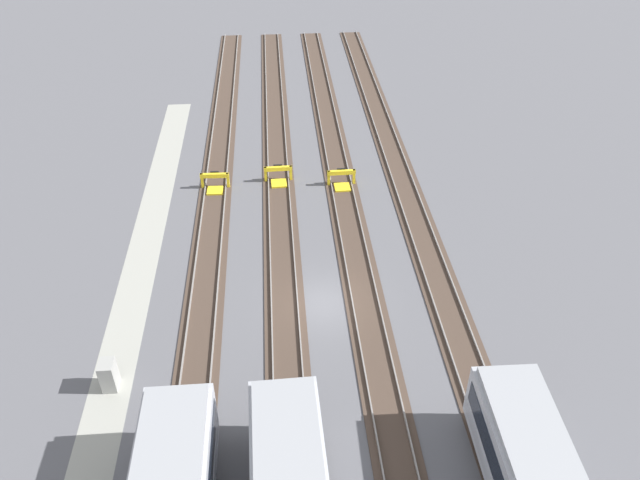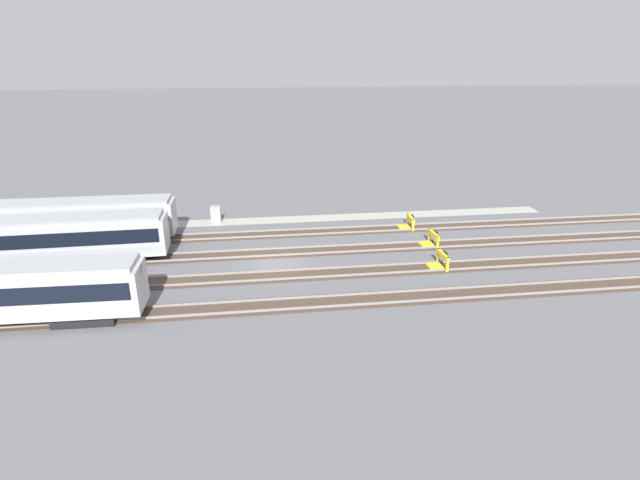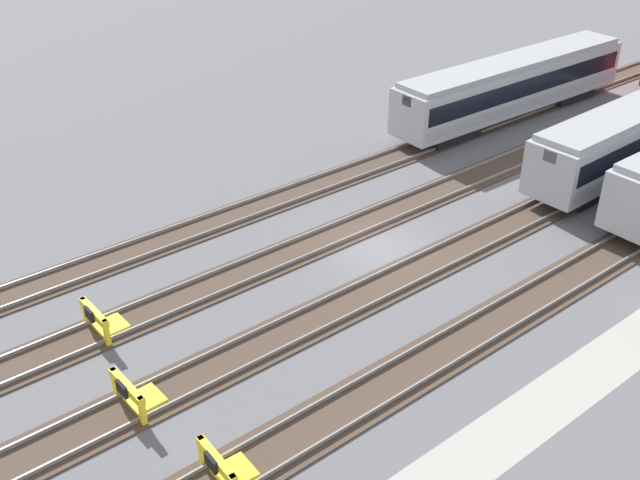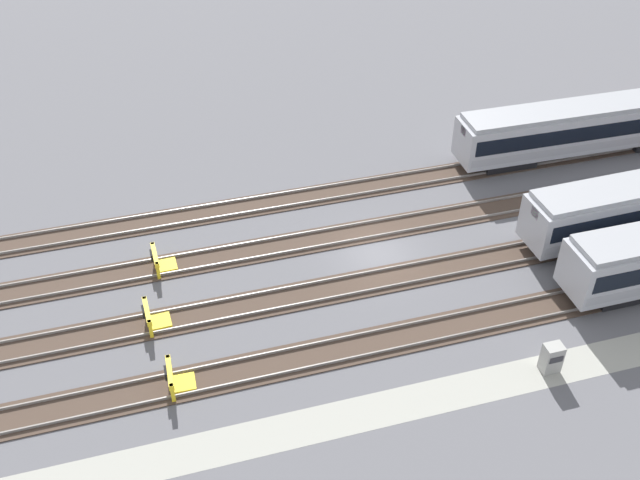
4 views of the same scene
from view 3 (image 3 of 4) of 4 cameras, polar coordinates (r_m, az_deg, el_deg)
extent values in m
plane|color=#5B5B60|center=(33.29, 4.64, -0.74)|extent=(400.00, 400.00, 0.00)
cube|color=#9E9E93|center=(28.08, 19.79, -9.59)|extent=(54.00, 2.00, 0.01)
cube|color=#47382D|center=(29.68, 13.46, -5.92)|extent=(90.00, 2.24, 0.06)
cube|color=gray|center=(29.96, 12.43, -5.15)|extent=(90.00, 0.07, 0.15)
cube|color=gray|center=(29.30, 14.57, -6.39)|extent=(90.00, 0.07, 0.15)
cube|color=#47382D|center=(31.97, 7.35, -2.32)|extent=(90.00, 2.24, 0.06)
cube|color=gray|center=(32.32, 6.46, -1.62)|extent=(90.00, 0.07, 0.15)
cube|color=gray|center=(31.51, 8.29, -2.71)|extent=(90.00, 0.07, 0.15)
cube|color=#47382D|center=(34.67, 2.15, 0.79)|extent=(90.00, 2.24, 0.06)
cube|color=gray|center=(35.09, 1.39, 1.40)|extent=(90.00, 0.07, 0.15)
cube|color=gray|center=(34.16, 2.94, 0.48)|extent=(90.00, 0.07, 0.15)
cube|color=#47382D|center=(37.71, -2.26, 3.43)|extent=(90.00, 2.24, 0.06)
cube|color=gray|center=(38.17, -2.91, 3.95)|extent=(90.00, 0.07, 0.15)
cube|color=gray|center=(37.15, -1.59, 3.17)|extent=(90.00, 0.07, 0.15)
cube|color=#ADAFB7|center=(48.26, 14.47, 11.36)|extent=(18.05, 3.15, 2.70)
cube|color=black|center=(48.16, 14.52, 11.73)|extent=(17.33, 3.17, 1.08)
cube|color=#9EA0A8|center=(48.51, 14.35, 10.53)|extent=(17.69, 3.17, 0.54)
cube|color=#999BA0|center=(47.81, 14.71, 13.05)|extent=(17.51, 2.85, 0.30)
cube|color=#B21E99|center=(55.07, 20.71, 13.85)|extent=(0.09, 0.70, 0.56)
cube|color=#B21E99|center=(41.56, 6.66, 10.47)|extent=(0.09, 0.70, 0.56)
cube|color=black|center=(53.12, 18.12, 10.64)|extent=(3.64, 2.31, 0.70)
cube|color=black|center=(44.82, 9.62, 8.08)|extent=(3.64, 2.31, 0.70)
cube|color=#B21E99|center=(34.26, 22.82, 3.56)|extent=(0.08, 0.70, 0.56)
cube|color=#B21E99|center=(36.15, 17.15, 6.07)|extent=(0.10, 0.70, 0.56)
cube|color=black|center=(39.94, 19.31, 3.77)|extent=(3.65, 2.33, 0.70)
cube|color=yellow|center=(23.38, -8.97, -15.62)|extent=(0.19, 0.19, 1.15)
cube|color=yellow|center=(22.51, -7.90, -16.25)|extent=(0.31, 2.01, 0.30)
cube|color=yellow|center=(23.35, -6.52, -17.22)|extent=(1.14, 1.12, 0.18)
cube|color=black|center=(22.46, -8.31, -16.44)|extent=(0.14, 0.60, 0.44)
cube|color=yellow|center=(26.20, -15.33, -10.42)|extent=(0.19, 0.19, 1.15)
cube|color=yellow|center=(24.94, -13.38, -12.58)|extent=(0.19, 0.19, 1.15)
cube|color=yellow|center=(25.28, -14.51, -10.76)|extent=(0.31, 2.01, 0.30)
cube|color=yellow|center=(26.04, -13.16, -11.78)|extent=(1.14, 1.12, 0.18)
cube|color=black|center=(25.23, -14.87, -10.92)|extent=(0.14, 0.60, 0.44)
cube|color=yellow|center=(29.78, -17.47, -5.16)|extent=(0.18, 0.18, 1.15)
cube|color=yellow|center=(28.40, -15.94, -6.84)|extent=(0.18, 0.18, 1.15)
cube|color=yellow|center=(28.84, -16.85, -5.30)|extent=(0.29, 2.01, 0.30)
cube|color=yellow|center=(29.52, -15.63, -6.35)|extent=(1.12, 1.11, 0.18)
cube|color=black|center=(28.79, -17.17, -5.43)|extent=(0.13, 0.60, 0.44)
camera|label=1|loc=(49.00, 35.57, 33.13)|focal=35.00mm
camera|label=2|loc=(59.06, -20.30, 27.01)|focal=28.00mm
camera|label=4|loc=(16.42, 123.50, 23.49)|focal=42.00mm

